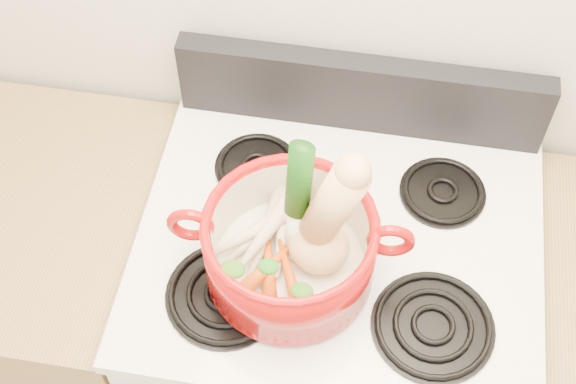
% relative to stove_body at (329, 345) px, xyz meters
% --- Properties ---
extents(stove_body, '(0.76, 0.65, 0.92)m').
position_rel_stove_body_xyz_m(stove_body, '(0.00, 0.00, 0.00)').
color(stove_body, white).
rests_on(stove_body, floor).
extents(cooktop, '(0.78, 0.67, 0.03)m').
position_rel_stove_body_xyz_m(cooktop, '(0.00, 0.00, 0.47)').
color(cooktop, white).
rests_on(cooktop, stove_body).
extents(control_backsplash, '(0.76, 0.05, 0.18)m').
position_rel_stove_body_xyz_m(control_backsplash, '(0.00, 0.30, 0.58)').
color(control_backsplash, black).
rests_on(control_backsplash, cooktop).
extents(burner_front_left, '(0.22, 0.22, 0.02)m').
position_rel_stove_body_xyz_m(burner_front_left, '(-0.19, -0.16, 0.50)').
color(burner_front_left, black).
rests_on(burner_front_left, cooktop).
extents(burner_front_right, '(0.22, 0.22, 0.02)m').
position_rel_stove_body_xyz_m(burner_front_right, '(0.19, -0.16, 0.50)').
color(burner_front_right, black).
rests_on(burner_front_right, cooktop).
extents(burner_back_left, '(0.17, 0.17, 0.02)m').
position_rel_stove_body_xyz_m(burner_back_left, '(-0.19, 0.14, 0.50)').
color(burner_back_left, black).
rests_on(burner_back_left, cooktop).
extents(burner_back_right, '(0.17, 0.17, 0.02)m').
position_rel_stove_body_xyz_m(burner_back_right, '(0.19, 0.14, 0.50)').
color(burner_back_right, black).
rests_on(burner_back_right, cooktop).
extents(dutch_oven, '(0.33, 0.33, 0.15)m').
position_rel_stove_body_xyz_m(dutch_oven, '(-0.08, -0.09, 0.58)').
color(dutch_oven, '#980B0A').
rests_on(dutch_oven, burner_front_left).
extents(pot_handle_left, '(0.09, 0.03, 0.09)m').
position_rel_stove_body_xyz_m(pot_handle_left, '(-0.26, -0.11, 0.64)').
color(pot_handle_left, '#980B0A').
rests_on(pot_handle_left, dutch_oven).
extents(pot_handle_right, '(0.09, 0.03, 0.09)m').
position_rel_stove_body_xyz_m(pot_handle_right, '(0.09, -0.08, 0.64)').
color(pot_handle_right, '#980B0A').
rests_on(pot_handle_right, dutch_oven).
extents(squash, '(0.21, 0.14, 0.30)m').
position_rel_stove_body_xyz_m(squash, '(-0.03, -0.08, 0.68)').
color(squash, '#E1B773').
rests_on(squash, dutch_oven).
extents(leek, '(0.06, 0.09, 0.29)m').
position_rel_stove_body_xyz_m(leek, '(-0.07, -0.07, 0.68)').
color(leek, white).
rests_on(leek, dutch_oven).
extents(ginger, '(0.08, 0.06, 0.04)m').
position_rel_stove_body_xyz_m(ginger, '(-0.08, -0.00, 0.56)').
color(ginger, tan).
rests_on(ginger, dutch_oven).
extents(parsnip_0, '(0.08, 0.22, 0.06)m').
position_rel_stove_body_xyz_m(parsnip_0, '(-0.13, -0.07, 0.56)').
color(parsnip_0, beige).
rests_on(parsnip_0, dutch_oven).
extents(parsnip_1, '(0.14, 0.17, 0.05)m').
position_rel_stove_body_xyz_m(parsnip_1, '(-0.14, -0.06, 0.57)').
color(parsnip_1, beige).
rests_on(parsnip_1, dutch_oven).
extents(parsnip_2, '(0.05, 0.18, 0.05)m').
position_rel_stove_body_xyz_m(parsnip_2, '(-0.10, -0.06, 0.57)').
color(parsnip_2, beige).
rests_on(parsnip_2, dutch_oven).
extents(parsnip_3, '(0.17, 0.14, 0.06)m').
position_rel_stove_body_xyz_m(parsnip_3, '(-0.16, -0.07, 0.58)').
color(parsnip_3, beige).
rests_on(parsnip_3, dutch_oven).
extents(parsnip_4, '(0.14, 0.23, 0.06)m').
position_rel_stove_body_xyz_m(parsnip_4, '(-0.13, -0.06, 0.59)').
color(parsnip_4, beige).
rests_on(parsnip_4, dutch_oven).
extents(carrot_0, '(0.06, 0.15, 0.04)m').
position_rel_stove_body_xyz_m(carrot_0, '(-0.12, -0.11, 0.55)').
color(carrot_0, red).
rests_on(carrot_0, dutch_oven).
extents(carrot_1, '(0.11, 0.14, 0.05)m').
position_rel_stove_body_xyz_m(carrot_1, '(-0.12, -0.13, 0.57)').
color(carrot_1, '#DD530B').
rests_on(carrot_1, dutch_oven).
extents(carrot_2, '(0.09, 0.16, 0.04)m').
position_rel_stove_body_xyz_m(carrot_2, '(-0.07, -0.15, 0.57)').
color(carrot_2, '#C14409').
rests_on(carrot_2, dutch_oven).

